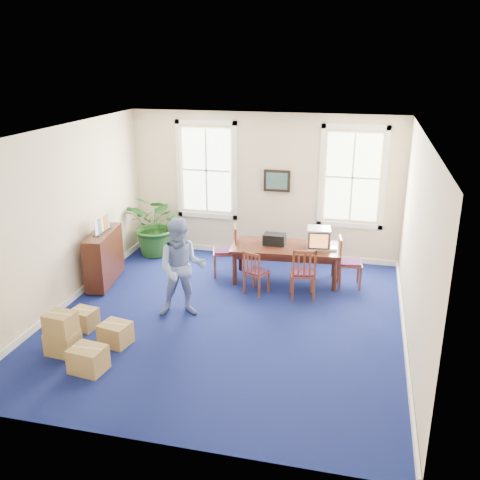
% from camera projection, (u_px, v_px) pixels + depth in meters
% --- Properties ---
extents(floor, '(6.50, 6.50, 0.00)m').
position_uv_depth(floor, '(226.00, 318.00, 9.29)').
color(floor, navy).
rests_on(floor, ground).
extents(ceiling, '(6.50, 6.50, 0.00)m').
position_uv_depth(ceiling, '(225.00, 133.00, 8.24)').
color(ceiling, white).
rests_on(ceiling, ground).
extents(wall_back, '(6.50, 0.00, 6.50)m').
position_uv_depth(wall_back, '(264.00, 186.00, 11.75)').
color(wall_back, beige).
rests_on(wall_back, ground).
extents(wall_front, '(6.50, 0.00, 6.50)m').
position_uv_depth(wall_front, '(148.00, 322.00, 5.78)').
color(wall_front, beige).
rests_on(wall_front, ground).
extents(wall_left, '(0.00, 6.50, 6.50)m').
position_uv_depth(wall_left, '(61.00, 219.00, 9.42)').
color(wall_left, beige).
rests_on(wall_left, ground).
extents(wall_right, '(0.00, 6.50, 6.50)m').
position_uv_depth(wall_right, '(416.00, 245.00, 8.10)').
color(wall_right, beige).
rests_on(wall_right, ground).
extents(baseboard_back, '(6.00, 0.04, 0.12)m').
position_uv_depth(baseboard_back, '(262.00, 252.00, 12.22)').
color(baseboard_back, white).
rests_on(baseboard_back, ground).
extents(baseboard_left, '(0.04, 6.50, 0.12)m').
position_uv_depth(baseboard_left, '(72.00, 298.00, 9.92)').
color(baseboard_left, white).
rests_on(baseboard_left, ground).
extents(baseboard_right, '(0.04, 6.50, 0.12)m').
position_uv_depth(baseboard_right, '(404.00, 335.00, 8.61)').
color(baseboard_right, white).
rests_on(baseboard_right, ground).
extents(window_left, '(1.40, 0.12, 2.20)m').
position_uv_depth(window_left, '(207.00, 170.00, 11.92)').
color(window_left, white).
rests_on(window_left, ground).
extents(window_right, '(1.40, 0.12, 2.20)m').
position_uv_depth(window_right, '(352.00, 177.00, 11.21)').
color(window_right, white).
rests_on(window_right, ground).
extents(wall_picture, '(0.58, 0.06, 0.48)m').
position_uv_depth(wall_picture, '(277.00, 181.00, 11.59)').
color(wall_picture, black).
rests_on(wall_picture, ground).
extents(conference_table, '(2.22, 1.15, 0.73)m').
position_uv_depth(conference_table, '(285.00, 263.00, 10.76)').
color(conference_table, '#3D1B10').
rests_on(conference_table, ground).
extents(crt_tv, '(0.50, 0.54, 0.41)m').
position_uv_depth(crt_tv, '(319.00, 238.00, 10.48)').
color(crt_tv, '#B7B7BC').
rests_on(crt_tv, conference_table).
extents(game_console, '(0.17, 0.20, 0.05)m').
position_uv_depth(game_console, '(333.00, 249.00, 10.43)').
color(game_console, white).
rests_on(game_console, conference_table).
extents(equipment_bag, '(0.44, 0.29, 0.22)m').
position_uv_depth(equipment_bag, '(274.00, 239.00, 10.70)').
color(equipment_bag, black).
rests_on(equipment_bag, conference_table).
extents(chair_near_left, '(0.50, 0.50, 0.86)m').
position_uv_depth(chair_near_left, '(257.00, 272.00, 10.16)').
color(chair_near_left, brown).
rests_on(chair_near_left, ground).
extents(chair_near_right, '(0.54, 0.54, 1.01)m').
position_uv_depth(chair_near_right, '(303.00, 272.00, 9.95)').
color(chair_near_right, brown).
rests_on(chair_near_right, ground).
extents(chair_end_left, '(0.59, 0.59, 1.05)m').
position_uv_depth(chair_end_left, '(225.00, 251.00, 10.99)').
color(chair_end_left, brown).
rests_on(chair_end_left, ground).
extents(chair_end_right, '(0.51, 0.51, 1.01)m').
position_uv_depth(chair_end_right, '(350.00, 262.00, 10.44)').
color(chair_end_right, brown).
rests_on(chair_end_right, ground).
extents(man, '(1.01, 0.87, 1.75)m').
position_uv_depth(man, '(182.00, 268.00, 9.15)').
color(man, '#6F87BE').
rests_on(man, ground).
extents(credenza, '(0.56, 1.36, 1.04)m').
position_uv_depth(credenza, '(104.00, 259.00, 10.58)').
color(credenza, '#3D1B10').
rests_on(credenza, ground).
extents(brochure_rack, '(0.13, 0.74, 0.33)m').
position_uv_depth(brochure_rack, '(102.00, 226.00, 10.35)').
color(brochure_rack, '#99999E').
rests_on(brochure_rack, credenza).
extents(potted_plant, '(1.58, 1.48, 1.44)m').
position_uv_depth(potted_plant, '(157.00, 225.00, 12.00)').
color(potted_plant, '#1D4C18').
rests_on(potted_plant, ground).
extents(cardboard_boxes, '(1.39, 1.39, 0.71)m').
position_uv_depth(cardboard_boxes, '(75.00, 331.00, 8.14)').
color(cardboard_boxes, '#A7844A').
rests_on(cardboard_boxes, ground).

